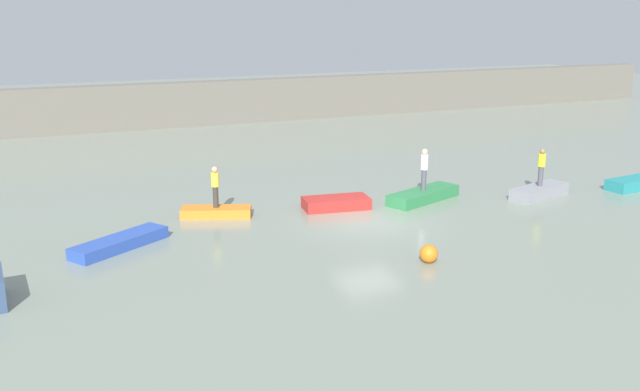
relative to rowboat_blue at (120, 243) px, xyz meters
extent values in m
plane|color=gray|center=(9.45, -0.68, -0.21)|extent=(120.00, 120.00, 0.00)
cube|color=#666056|center=(9.45, 25.22, 1.34)|extent=(80.00, 1.20, 3.09)
cube|color=#2B4CAD|center=(0.00, 0.00, 0.00)|extent=(3.67, 2.83, 0.42)
cube|color=orange|center=(4.16, 2.50, -0.02)|extent=(2.95, 1.89, 0.38)
cube|color=red|center=(9.10, 1.66, 0.03)|extent=(2.90, 1.65, 0.47)
cube|color=#2D7F47|center=(13.10, 1.27, 0.04)|extent=(3.90, 2.38, 0.49)
cube|color=gray|center=(18.22, -0.18, 0.04)|extent=(3.28, 1.86, 0.50)
cube|color=teal|center=(23.24, -0.75, 0.05)|extent=(2.93, 1.39, 0.51)
cylinder|color=#4C4C56|center=(18.22, -0.18, 0.74)|extent=(0.22, 0.22, 0.88)
cylinder|color=#D8F226|center=(18.22, -0.18, 1.46)|extent=(0.32, 0.32, 0.58)
sphere|color=#936B4C|center=(18.22, -0.18, 1.87)|extent=(0.23, 0.23, 0.23)
cylinder|color=#38332D|center=(4.16, 2.50, 0.61)|extent=(0.22, 0.22, 0.87)
cylinder|color=yellow|center=(4.16, 2.50, 1.33)|extent=(0.32, 0.32, 0.57)
sphere|color=tan|center=(4.16, 2.50, 1.74)|extent=(0.25, 0.25, 0.25)
cylinder|color=#4C4C56|center=(13.10, 1.27, 0.74)|extent=(0.22, 0.22, 0.91)
cylinder|color=white|center=(13.10, 1.27, 1.52)|extent=(0.32, 0.32, 0.66)
sphere|color=beige|center=(13.10, 1.27, 1.98)|extent=(0.25, 0.25, 0.25)
sphere|color=orange|center=(9.23, -5.50, 0.10)|extent=(0.62, 0.62, 0.62)
camera|label=1|loc=(-2.86, -24.58, 8.04)|focal=40.02mm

